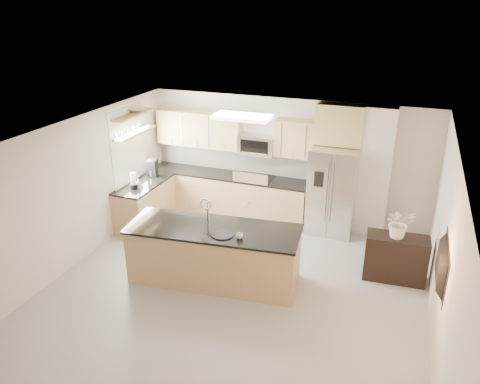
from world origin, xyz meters
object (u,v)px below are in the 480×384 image
at_px(microwave, 257,145).
at_px(refrigerator, 332,191).
at_px(television, 437,264).
at_px(credenza, 396,258).
at_px(platter, 222,235).
at_px(kettle, 139,183).
at_px(coffee_maker, 153,168).
at_px(range, 255,198).
at_px(flower_vase, 401,216).
at_px(cup, 240,236).
at_px(island, 214,254).
at_px(blender, 134,182).
at_px(bowl, 136,110).

relative_size(microwave, refrigerator, 0.43).
bearing_deg(television, refrigerator, 31.04).
bearing_deg(television, credenza, 16.46).
bearing_deg(platter, kettle, 149.73).
height_order(credenza, coffee_maker, coffee_maker).
relative_size(range, flower_vase, 1.48).
bearing_deg(coffee_maker, microwave, 19.92).
bearing_deg(cup, television, -7.94).
bearing_deg(range, island, -86.51).
xyz_separation_m(blender, kettle, (0.05, 0.10, -0.05)).
height_order(microwave, credenza, microwave).
xyz_separation_m(range, coffee_maker, (-2.09, -0.64, 0.62)).
xyz_separation_m(range, blender, (-2.07, -1.41, 0.60)).
distance_m(refrigerator, flower_vase, 1.97).
bearing_deg(blender, television, -17.02).
relative_size(refrigerator, bowl, 4.51).
bearing_deg(television, microwave, 47.25).
distance_m(platter, flower_vase, 2.90).
bearing_deg(island, microwave, 86.93).
relative_size(microwave, island, 0.26).
relative_size(microwave, blender, 2.20).
xyz_separation_m(refrigerator, island, (-1.50, -2.49, -0.40)).
relative_size(island, coffee_maker, 8.27).
distance_m(cup, flower_vase, 2.64).
bearing_deg(flower_vase, microwave, 152.11).
distance_m(range, cup, 2.87).
distance_m(bowl, television, 6.29).
xyz_separation_m(platter, flower_vase, (2.61, 1.26, 0.20)).
xyz_separation_m(microwave, television, (3.51, -3.24, -0.28)).
bearing_deg(island, refrigerator, 52.47).
distance_m(credenza, television, 1.98).
bearing_deg(bowl, blender, -73.54).
distance_m(coffee_maker, flower_vase, 5.16).
xyz_separation_m(microwave, blender, (-2.07, -1.53, -0.56)).
height_order(platter, bowl, bowl).
xyz_separation_m(range, bowl, (-2.25, -0.82, 1.91)).
bearing_deg(credenza, television, -77.11).
relative_size(refrigerator, island, 0.61).
height_order(platter, kettle, kettle).
bearing_deg(microwave, television, -42.75).
bearing_deg(blender, range, 34.21).
distance_m(microwave, flower_vase, 3.42).
height_order(microwave, kettle, microwave).
height_order(refrigerator, flower_vase, refrigerator).
bearing_deg(television, range, 48.36).
xyz_separation_m(platter, kettle, (-2.41, 1.41, 0.03)).
bearing_deg(cup, blender, 154.50).
height_order(refrigerator, blender, refrigerator).
distance_m(microwave, refrigerator, 1.82).
relative_size(microwave, platter, 2.13).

